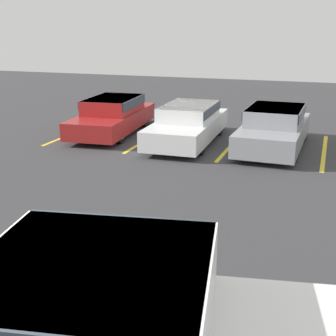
% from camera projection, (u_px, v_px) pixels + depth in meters
% --- Properties ---
extents(stall_stripe_a, '(0.12, 4.44, 0.01)m').
position_uv_depth(stall_stripe_a, '(77.00, 132.00, 16.85)').
color(stall_stripe_a, yellow).
rests_on(stall_stripe_a, ground_plane).
extents(stall_stripe_b, '(0.12, 4.44, 0.01)m').
position_uv_depth(stall_stripe_b, '(150.00, 138.00, 15.95)').
color(stall_stripe_b, yellow).
rests_on(stall_stripe_b, ground_plane).
extents(stall_stripe_c, '(0.12, 4.44, 0.01)m').
position_uv_depth(stall_stripe_c, '(232.00, 144.00, 15.06)').
color(stall_stripe_c, yellow).
rests_on(stall_stripe_c, ground_plane).
extents(stall_stripe_d, '(0.12, 4.44, 0.01)m').
position_uv_depth(stall_stripe_d, '(324.00, 152.00, 14.16)').
color(stall_stripe_d, yellow).
rests_on(stall_stripe_d, ground_plane).
extents(parked_sedan_a, '(2.11, 4.77, 1.26)m').
position_uv_depth(parked_sedan_a, '(113.00, 114.00, 16.44)').
color(parked_sedan_a, maroon).
rests_on(parked_sedan_a, ground_plane).
extents(parked_sedan_b, '(1.87, 4.72, 1.23)m').
position_uv_depth(parked_sedan_b, '(188.00, 122.00, 15.14)').
color(parked_sedan_b, silver).
rests_on(parked_sedan_b, ground_plane).
extents(parked_sedan_c, '(1.87, 4.50, 1.29)m').
position_uv_depth(parked_sedan_c, '(274.00, 127.00, 14.37)').
color(parked_sedan_c, gray).
rests_on(parked_sedan_c, ground_plane).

